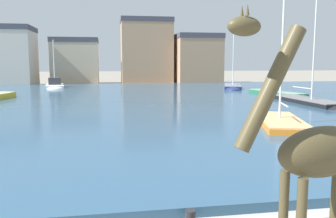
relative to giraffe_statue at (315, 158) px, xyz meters
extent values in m
cube|color=#2D5170|center=(-2.38, 27.94, -2.13)|extent=(83.59, 50.09, 0.38)
ellipsoid|color=#4C4228|center=(0.13, 0.03, 0.09)|extent=(1.71, 0.90, 0.80)
cylinder|color=#4C4228|center=(-0.87, -0.16, 1.09)|extent=(1.12, 0.43, 1.80)
ellipsoid|color=#4C4228|center=(-1.31, -0.25, 1.94)|extent=(0.54, 0.36, 0.27)
cone|color=#4C4228|center=(-1.30, -0.31, 2.15)|extent=(0.06, 0.06, 0.15)
cone|color=#4C4228|center=(-1.32, -0.18, 2.15)|extent=(0.06, 0.06, 0.15)
cube|color=orange|center=(6.07, 12.76, -1.98)|extent=(3.66, 6.12, 0.69)
ellipsoid|color=orange|center=(6.84, 15.38, -1.98)|extent=(2.39, 2.47, 0.65)
cube|color=#E2A56E|center=(6.07, 12.76, -1.60)|extent=(3.58, 6.00, 0.06)
cylinder|color=silver|center=(6.19, 13.17, 2.67)|extent=(0.12, 0.12, 8.61)
cylinder|color=silver|center=(5.90, 12.21, -0.73)|extent=(0.65, 1.96, 0.08)
ellipsoid|color=gold|center=(-13.00, 32.05, -1.90)|extent=(2.12, 2.43, 0.79)
cube|color=navy|center=(13.15, 39.86, -1.94)|extent=(4.24, 7.38, 0.75)
ellipsoid|color=navy|center=(12.08, 36.67, -1.94)|extent=(2.58, 2.95, 0.72)
cube|color=slate|center=(13.15, 39.86, -1.54)|extent=(4.16, 7.23, 0.06)
cylinder|color=silver|center=(12.98, 39.36, 2.52)|extent=(0.12, 0.12, 8.17)
cylinder|color=silver|center=(13.37, 40.53, -0.67)|extent=(0.86, 2.38, 0.08)
cube|color=#236B42|center=(14.27, 29.68, -1.97)|extent=(3.16, 7.74, 0.70)
ellipsoid|color=#236B42|center=(15.00, 26.17, -1.97)|extent=(2.00, 2.89, 0.67)
cube|color=gray|center=(14.27, 29.68, -1.59)|extent=(3.09, 7.58, 0.06)
cylinder|color=silver|center=(14.38, 29.13, 2.05)|extent=(0.12, 0.12, 7.34)
cylinder|color=silver|center=(14.11, 30.42, -0.72)|extent=(0.62, 2.61, 0.08)
cube|color=black|center=(13.33, 22.29, -1.97)|extent=(2.33, 8.41, 0.70)
cube|color=slate|center=(13.33, 22.29, -1.59)|extent=(2.28, 8.24, 0.06)
cylinder|color=silver|center=(13.34, 21.66, 2.50)|extent=(0.12, 0.12, 8.25)
cylinder|color=silver|center=(13.31, 23.13, -0.72)|extent=(0.13, 2.93, 0.08)
cube|color=white|center=(-10.17, 44.79, -1.97)|extent=(2.99, 5.51, 0.70)
ellipsoid|color=white|center=(-9.83, 42.32, -1.97)|extent=(2.30, 2.10, 0.66)
cube|color=silver|center=(-10.17, 44.79, -1.59)|extent=(2.93, 5.40, 0.06)
cube|color=#333338|center=(-10.22, 45.18, -1.10)|extent=(1.84, 2.04, 0.92)
cylinder|color=silver|center=(-10.12, 44.40, 1.38)|extent=(0.12, 0.12, 6.01)
cylinder|color=silver|center=(-10.24, 45.31, -0.72)|extent=(0.33, 1.83, 0.08)
cube|color=beige|center=(-17.82, 55.16, 1.97)|extent=(6.31, 7.92, 8.58)
cube|color=#42424C|center=(-17.82, 55.16, 6.66)|extent=(6.43, 8.08, 0.80)
cube|color=#C6B293|center=(-8.55, 58.44, 1.21)|extent=(7.77, 5.83, 7.05)
cube|color=#42424C|center=(-8.55, 58.44, 5.13)|extent=(7.92, 5.95, 0.80)
cube|color=tan|center=(3.62, 56.88, 2.90)|extent=(8.65, 5.35, 10.43)
cube|color=#42424C|center=(3.62, 56.88, 8.51)|extent=(8.82, 5.45, 0.80)
cube|color=tan|center=(12.28, 55.73, 1.54)|extent=(7.48, 7.73, 7.72)
cube|color=#42424C|center=(12.28, 55.73, 5.80)|extent=(7.63, 7.89, 0.80)
camera|label=1|loc=(-3.12, -4.84, 1.46)|focal=37.88mm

